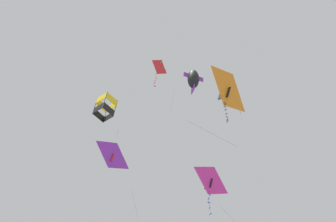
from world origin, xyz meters
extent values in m
cube|color=yellow|center=(-1.78, -5.27, 36.12)|extent=(0.93, 0.56, 0.52)
cube|color=yellow|center=(-1.34, -4.41, 35.95)|extent=(0.93, 0.56, 0.52)
cube|color=yellow|center=(-1.12, -5.07, 36.03)|extent=(0.51, 0.95, 0.68)
cube|color=yellow|center=(-1.99, -4.62, 36.03)|extent=(0.51, 0.95, 0.68)
cube|color=black|center=(-1.86, -5.42, 35.15)|extent=(0.93, 0.56, 0.52)
cube|color=black|center=(-1.42, -4.56, 34.98)|extent=(0.93, 0.56, 0.52)
cube|color=black|center=(-1.20, -5.22, 35.07)|extent=(0.51, 0.95, 0.68)
cube|color=black|center=(-2.07, -4.77, 35.07)|extent=(0.51, 0.95, 0.68)
cylinder|color=#332D28|center=(-1.38, -5.57, 35.63)|extent=(0.18, 0.29, 1.56)
cylinder|color=#332D28|center=(-2.25, -5.12, 35.63)|extent=(0.18, 0.29, 1.56)
cylinder|color=#332D28|center=(-0.94, -4.71, 35.47)|extent=(0.18, 0.29, 1.56)
cylinder|color=#332D28|center=(-1.81, -4.26, 35.47)|extent=(0.18, 0.29, 1.56)
cylinder|color=#47474C|center=(-2.03, -4.02, 33.06)|extent=(2.04, 0.75, 3.51)
pyramid|color=orange|center=(-4.51, 3.11, 38.77)|extent=(3.60, 1.94, 2.15)
cube|color=black|center=(-4.61, 2.84, 38.57)|extent=(0.44, 1.09, 1.24)
cube|color=black|center=(-4.42, 3.39, 39.68)|extent=(0.88, 0.42, 0.24)
cylinder|color=#47474C|center=(-4.63, 2.80, 37.55)|extent=(0.04, 0.02, 0.28)
cube|color=black|center=(-4.64, 2.82, 37.41)|extent=(0.16, 0.10, 0.06)
cylinder|color=#47474C|center=(-4.58, 2.81, 37.27)|extent=(0.01, 0.12, 0.28)
cube|color=black|center=(-4.53, 2.81, 37.14)|extent=(0.10, 0.16, 0.06)
cylinder|color=#47474C|center=(-4.52, 2.79, 37.00)|extent=(0.05, 0.02, 0.28)
cube|color=black|center=(-4.52, 2.77, 36.86)|extent=(0.08, 0.17, 0.06)
cylinder|color=#47474C|center=(-4.53, 2.78, 36.72)|extent=(0.04, 0.04, 0.28)
cube|color=black|center=(-4.54, 2.79, 36.58)|extent=(0.07, 0.17, 0.06)
cylinder|color=#47474C|center=(-4.62, 2.79, 36.44)|extent=(0.01, 0.17, 0.28)
cube|color=black|center=(-4.70, 2.79, 36.30)|extent=(0.04, 0.17, 0.06)
cylinder|color=#47474C|center=(-4.73, 2.79, 36.17)|extent=(0.02, 0.06, 0.28)
cube|color=black|center=(-4.75, 2.80, 36.03)|extent=(0.15, 0.11, 0.06)
cylinder|color=#47474C|center=(-4.75, 2.81, 35.89)|extent=(0.03, 0.01, 0.28)
cube|color=black|center=(-4.75, 2.82, 35.75)|extent=(0.12, 0.14, 0.06)
cylinder|color=#47474C|center=(-4.71, 2.82, 35.61)|extent=(0.01, 0.09, 0.28)
cube|color=black|center=(-4.66, 2.82, 35.47)|extent=(0.07, 0.17, 0.06)
cylinder|color=#47474C|center=(-4.58, 2.81, 35.34)|extent=(0.02, 0.18, 0.28)
cube|color=black|center=(-4.49, 2.81, 35.20)|extent=(0.17, 0.08, 0.06)
cylinder|color=#47474C|center=(-4.72, 3.78, 35.95)|extent=(1.99, 0.20, 3.49)
pyramid|color=#DB2D93|center=(-2.74, 1.62, 28.10)|extent=(2.04, 1.45, 1.27)
cube|color=black|center=(-2.82, 1.48, 27.98)|extent=(0.37, 0.60, 0.73)
cube|color=black|center=(-2.65, 1.77, 28.64)|extent=(0.49, 0.33, 0.14)
cylinder|color=#47474C|center=(-2.84, 1.47, 27.30)|extent=(0.05, 0.01, 0.34)
cube|color=blue|center=(-2.83, 1.49, 27.13)|extent=(0.16, 0.09, 0.06)
cylinder|color=#47474C|center=(-2.80, 1.46, 26.96)|extent=(0.07, 0.08, 0.34)
cube|color=blue|center=(-2.77, 1.42, 26.79)|extent=(0.15, 0.12, 0.06)
cylinder|color=#47474C|center=(-2.74, 1.43, 26.62)|extent=(0.02, 0.06, 0.34)
cube|color=blue|center=(-2.72, 1.44, 26.46)|extent=(0.13, 0.14, 0.06)
cylinder|color=#47474C|center=(-2.76, 1.44, 26.29)|extent=(0.01, 0.09, 0.34)
cube|color=blue|center=(-2.79, 1.43, 26.12)|extent=(0.15, 0.11, 0.06)
cylinder|color=#47474C|center=(-2.85, 1.44, 25.95)|extent=(0.02, 0.12, 0.34)
cube|color=blue|center=(-2.90, 1.44, 25.78)|extent=(0.11, 0.15, 0.06)
cylinder|color=#47474C|center=(-3.34, 2.33, 25.95)|extent=(1.78, 1.02, 3.04)
ellipsoid|color=black|center=(1.26, 1.66, 32.59)|extent=(1.08, 1.05, 1.51)
cube|color=purple|center=(1.49, 1.37, 32.75)|extent=(0.36, 0.47, 0.32)
cube|color=purple|center=(1.08, 1.97, 32.75)|extent=(0.36, 0.47, 0.32)
cube|color=purple|center=(1.14, 1.57, 31.76)|extent=(0.45, 0.33, 0.51)
sphere|color=black|center=(1.22, 1.39, 33.08)|extent=(0.17, 0.16, 0.13)
sphere|color=black|center=(1.00, 1.71, 33.08)|extent=(0.17, 0.16, 0.13)
cylinder|color=#47474C|center=(-0.31, 2.18, 29.36)|extent=(1.25, 2.88, 4.55)
pyramid|color=purple|center=(-2.23, -4.29, 31.26)|extent=(2.14, 1.32, 1.33)
cube|color=red|center=(-2.31, -4.45, 31.14)|extent=(0.33, 0.63, 0.74)
cube|color=red|center=(-2.17, -4.15, 31.83)|extent=(0.52, 0.30, 0.15)
cylinder|color=#47474C|center=(-3.12, -2.91, 27.54)|extent=(3.11, 1.63, 6.13)
cube|color=red|center=(-1.09, -1.07, 38.26)|extent=(1.29, 0.73, 1.43)
cylinder|color=green|center=(-1.09, -1.10, 38.27)|extent=(0.19, 0.56, 1.61)
cylinder|color=green|center=(-1.08, -1.06, 38.39)|extent=(0.99, 0.69, 0.03)
cylinder|color=#47474C|center=(-1.16, -1.32, 37.30)|extent=(0.04, 0.01, 0.34)
cube|color=red|center=(-1.15, -1.30, 37.13)|extent=(0.17, 0.05, 0.06)
cylinder|color=#47474C|center=(-1.13, -1.33, 36.96)|extent=(0.06, 0.07, 0.34)
cube|color=red|center=(-1.10, -1.35, 36.79)|extent=(0.05, 0.17, 0.06)
cylinder|color=#47474C|center=(-1.08, -1.36, 36.62)|extent=(0.03, 0.04, 0.34)
cube|color=red|center=(-1.07, -1.37, 36.46)|extent=(0.11, 0.15, 0.06)
cylinder|color=#47474C|center=(-1.09, -1.37, 36.29)|extent=(0.02, 0.04, 0.34)
cube|color=red|center=(-1.10, -1.36, 36.12)|extent=(0.11, 0.15, 0.06)
cylinder|color=#47474C|center=(-1.27, -0.19, 34.49)|extent=(2.30, 0.24, 5.96)
camera|label=1|loc=(21.22, 5.09, 3.59)|focal=64.58mm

